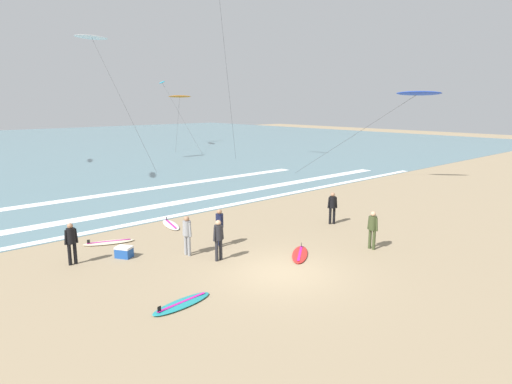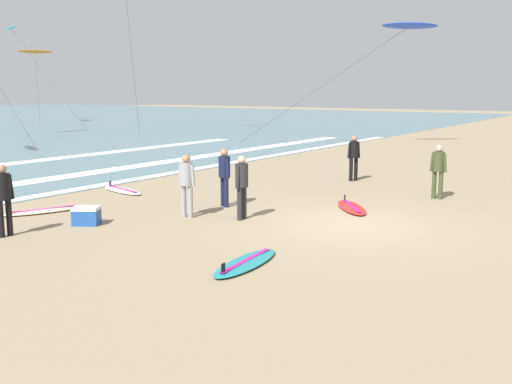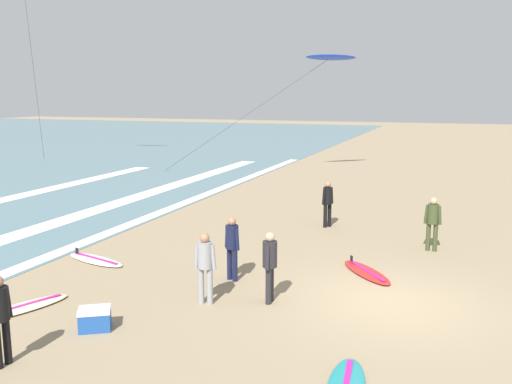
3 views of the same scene
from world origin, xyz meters
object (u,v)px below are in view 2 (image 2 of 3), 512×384
(surfer_foreground_main, at_px, (187,180))
(surfboard_left_pile, at_px, (246,263))
(surfer_mid_group, at_px, (438,167))
(kite_orange_far_left, at_px, (35,52))
(surfboard_right_spare, at_px, (122,190))
(surfer_left_near, at_px, (242,181))
(kite_cyan_mid_center, at_px, (11,28))
(surfer_background_far, at_px, (354,154))
(kite_blue_high_right, at_px, (409,26))
(cooler_box, at_px, (86,216))
(surfboard_near_water, at_px, (351,207))
(surfboard_foreground_flat, at_px, (42,211))
(surfer_left_far, at_px, (224,172))
(surfer_right_near, at_px, (3,194))

(surfer_foreground_main, distance_m, surfboard_left_pile, 4.54)
(surfer_mid_group, xyz_separation_m, kite_orange_far_left, (20.38, 46.09, 5.80))
(surfboard_right_spare, relative_size, kite_orange_far_left, 0.21)
(surfboard_right_spare, bearing_deg, surfboard_left_pile, -119.38)
(surfer_left_near, relative_size, kite_cyan_mid_center, 0.12)
(surfer_background_far, xyz_separation_m, kite_cyan_mid_center, (14.10, 39.77, 7.54))
(kite_cyan_mid_center, bearing_deg, kite_blue_high_right, -91.27)
(kite_blue_high_right, bearing_deg, surfboard_right_spare, 173.77)
(cooler_box, bearing_deg, surfboard_near_water, -40.23)
(surfer_mid_group, height_order, surfboard_left_pile, surfer_mid_group)
(surfer_background_far, bearing_deg, kite_cyan_mid_center, 70.48)
(surfboard_foreground_flat, relative_size, kite_blue_high_right, 0.20)
(surfer_left_far, distance_m, surfer_mid_group, 6.32)
(surfer_foreground_main, bearing_deg, cooler_box, 143.70)
(surfer_background_far, distance_m, kite_blue_high_right, 14.72)
(surfer_left_near, height_order, surfer_foreground_main, same)
(surfer_foreground_main, xyz_separation_m, surfboard_left_pile, (-2.60, -3.61, -0.91))
(surfboard_left_pile, bearing_deg, surfer_right_near, 101.58)
(surfer_mid_group, distance_m, kite_orange_far_left, 50.73)
(surfboard_near_water, relative_size, cooler_box, 2.67)
(surfer_background_far, xyz_separation_m, surfer_left_near, (-7.39, -0.39, 0.00))
(surfboard_right_spare, bearing_deg, surfer_foreground_main, -113.18)
(surfer_mid_group, bearing_deg, surfboard_left_pile, 174.44)
(surfer_mid_group, height_order, kite_blue_high_right, kite_blue_high_right)
(surfer_left_far, distance_m, surfboard_left_pile, 5.68)
(surfer_mid_group, xyz_separation_m, surfboard_left_pile, (-8.68, 0.84, -0.91))
(surfer_mid_group, relative_size, cooler_box, 2.12)
(surfer_left_near, distance_m, kite_cyan_mid_center, 46.16)
(surfer_background_far, distance_m, surfboard_left_pile, 10.92)
(surfer_foreground_main, relative_size, surfboard_right_spare, 0.73)
(surfer_mid_group, bearing_deg, cooler_box, 143.73)
(surfer_right_near, relative_size, cooler_box, 2.12)
(surfboard_near_water, bearing_deg, kite_orange_far_left, 62.58)
(surfer_background_far, xyz_separation_m, surfboard_foreground_flat, (-9.62, 4.47, -0.91))
(kite_blue_high_right, relative_size, kite_cyan_mid_center, 0.84)
(kite_cyan_mid_center, xyz_separation_m, kite_orange_far_left, (4.41, 2.78, -1.74))
(surfer_right_near, bearing_deg, surfer_background_far, -14.06)
(surfer_right_near, xyz_separation_m, surfboard_near_water, (7.04, -5.02, -0.91))
(kite_cyan_mid_center, bearing_deg, surfboard_left_pile, -120.13)
(surfer_background_far, height_order, surfer_left_far, same)
(surfboard_right_spare, xyz_separation_m, kite_orange_far_left, (24.65, 37.44, 6.71))
(kite_blue_high_right, bearing_deg, surfer_mid_group, -156.66)
(kite_cyan_mid_center, xyz_separation_m, cooler_box, (-24.02, -37.40, -8.28))
(kite_blue_high_right, xyz_separation_m, kite_orange_far_left, (5.23, 39.56, 0.20))
(surfboard_foreground_flat, height_order, kite_blue_high_right, kite_blue_high_right)
(surfer_left_near, xyz_separation_m, surfer_mid_group, (5.52, -3.16, 0.00))
(surfer_left_near, bearing_deg, surfer_mid_group, -29.78)
(surfer_right_near, xyz_separation_m, surfboard_left_pile, (1.15, -5.63, -0.91))
(surfboard_right_spare, height_order, kite_blue_high_right, kite_blue_high_right)
(surfer_left_near, height_order, kite_blue_high_right, kite_blue_high_right)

